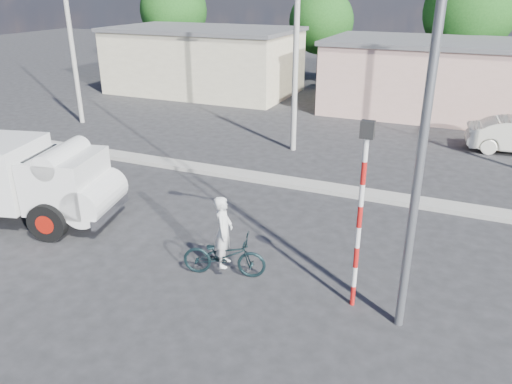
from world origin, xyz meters
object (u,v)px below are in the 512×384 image
at_px(truck, 15,178).
at_px(bicycle, 224,255).
at_px(traffic_pole, 361,202).
at_px(streetlight, 419,97).
at_px(cyclist, 224,242).

distance_m(truck, bicycle, 7.34).
distance_m(traffic_pole, streetlight, 2.56).
xyz_separation_m(cyclist, traffic_pole, (3.30, 0.03, 1.67)).
bearing_deg(cyclist, truck, 72.56).
height_order(truck, cyclist, truck).
relative_size(bicycle, streetlight, 0.24).
bearing_deg(cyclist, streetlight, -108.64).
bearing_deg(bicycle, traffic_pole, -104.48).
xyz_separation_m(bicycle, streetlight, (4.23, -0.27, 4.41)).
bearing_deg(streetlight, cyclist, 176.29).
height_order(cyclist, streetlight, streetlight).
xyz_separation_m(truck, bicycle, (7.28, -0.32, -0.87)).
bearing_deg(streetlight, truck, 177.05).
distance_m(truck, streetlight, 12.06).
height_order(bicycle, streetlight, streetlight).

